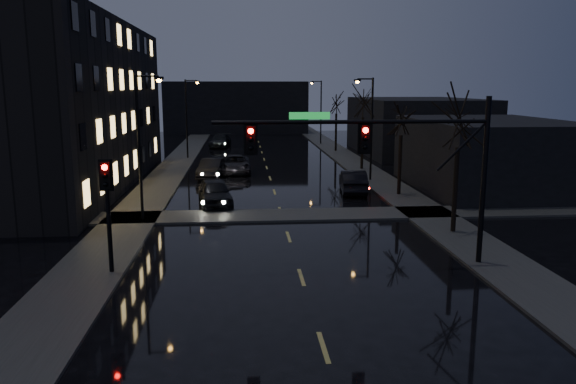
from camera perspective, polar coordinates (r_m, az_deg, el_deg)
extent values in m
plane|color=black|center=(15.04, 4.78, -18.80)|extent=(160.00, 160.00, 0.00)
cube|color=#2D2D2B|center=(48.85, -12.03, 1.88)|extent=(3.00, 140.00, 0.12)
cube|color=#2D2D2B|center=(49.63, 7.84, 2.16)|extent=(3.00, 140.00, 0.12)
cube|color=#2D2D2B|center=(32.31, -0.61, -2.38)|extent=(40.00, 3.00, 0.12)
cube|color=black|center=(45.21, -23.34, 8.12)|extent=(12.00, 30.00, 12.00)
cube|color=black|center=(43.03, 19.71, 3.59)|extent=(10.00, 14.00, 5.00)
cube|color=black|center=(64.01, 12.87, 6.56)|extent=(12.00, 18.00, 6.00)
cube|color=black|center=(90.95, -5.26, 8.58)|extent=(22.00, 10.00, 8.00)
cylinder|color=black|center=(24.32, 19.25, 0.91)|extent=(0.22, 0.22, 7.00)
cylinder|color=black|center=(22.36, 6.56, 7.09)|extent=(11.00, 0.16, 0.16)
cylinder|color=black|center=(23.73, 17.26, 4.46)|extent=(2.05, 0.10, 2.05)
cube|color=#0C591E|center=(22.08, 2.20, 7.75)|extent=(1.60, 0.04, 0.28)
cube|color=black|center=(21.98, -3.80, 5.37)|extent=(0.35, 0.28, 1.05)
sphere|color=#FF0705|center=(21.80, -3.80, 6.20)|extent=(0.22, 0.22, 0.22)
cube|color=black|center=(22.51, 7.78, 5.42)|extent=(0.35, 0.28, 1.05)
sphere|color=#FF0705|center=(22.33, 7.89, 6.23)|extent=(0.22, 0.22, 0.22)
cylinder|color=black|center=(23.10, -17.74, -2.79)|extent=(0.18, 0.18, 4.40)
cube|color=black|center=(22.76, -18.00, 1.62)|extent=(0.35, 0.28, 1.05)
sphere|color=#FF0705|center=(22.56, -18.14, 2.39)|extent=(0.22, 0.22, 0.22)
cylinder|color=black|center=(29.39, 16.61, 0.11)|extent=(0.24, 0.24, 4.40)
cylinder|color=black|center=(38.76, 11.28, 2.64)|extent=(0.24, 0.24, 4.12)
cylinder|color=black|center=(50.29, 7.55, 4.89)|extent=(0.24, 0.24, 4.68)
cylinder|color=black|center=(64.00, 4.89, 6.02)|extent=(0.24, 0.24, 4.29)
cylinder|color=black|center=(31.56, -14.86, 4.21)|extent=(0.16, 0.16, 8.00)
cylinder|color=black|center=(31.28, -14.11, 11.35)|extent=(1.20, 0.10, 0.10)
cube|color=black|center=(31.19, -12.99, 11.22)|extent=(0.50, 0.25, 0.15)
sphere|color=#FF9E32|center=(31.19, -12.98, 11.04)|extent=(0.28, 0.28, 0.28)
cylinder|color=black|center=(58.25, -10.27, 7.25)|extent=(0.16, 0.16, 8.00)
cylinder|color=black|center=(58.10, -9.80, 11.10)|extent=(1.20, 0.10, 0.10)
cube|color=black|center=(58.05, -9.20, 11.02)|extent=(0.50, 0.25, 0.15)
sphere|color=#FF9E32|center=(58.05, -9.20, 10.93)|extent=(0.28, 0.28, 0.28)
cylinder|color=black|center=(44.18, 8.49, 6.23)|extent=(0.16, 0.16, 8.00)
cylinder|color=black|center=(43.92, 7.85, 11.32)|extent=(1.20, 0.10, 0.10)
cube|color=black|center=(43.79, 7.07, 11.20)|extent=(0.50, 0.25, 0.15)
sphere|color=#FF9E32|center=(43.79, 7.06, 11.07)|extent=(0.28, 0.28, 0.28)
cylinder|color=black|center=(71.68, 3.37, 8.03)|extent=(0.16, 0.16, 8.00)
cylinder|color=black|center=(71.51, 2.92, 11.15)|extent=(1.20, 0.10, 0.10)
cube|color=black|center=(71.44, 2.43, 11.08)|extent=(0.50, 0.25, 0.15)
sphere|color=#FF9E32|center=(71.44, 2.43, 11.00)|extent=(0.28, 0.28, 0.28)
imported|color=black|center=(35.37, -7.43, -0.04)|extent=(2.55, 5.07, 1.66)
imported|color=black|center=(45.99, -7.79, 2.38)|extent=(2.28, 4.91, 1.56)
imported|color=black|center=(48.39, -5.43, 2.84)|extent=(2.72, 5.61, 1.54)
imported|color=black|center=(69.20, -6.91, 5.20)|extent=(2.81, 5.57, 1.55)
imported|color=black|center=(39.52, 6.63, 1.07)|extent=(2.21, 5.00, 1.59)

